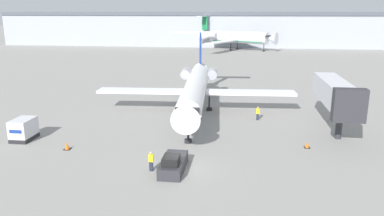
# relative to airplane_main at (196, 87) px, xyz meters

# --- Properties ---
(ground_plane) EXTENTS (600.00, 600.00, 0.00)m
(ground_plane) POSITION_rel_airplane_main_xyz_m (0.99, -19.91, -3.47)
(ground_plane) COLOR gray
(terminal_building) EXTENTS (180.00, 16.80, 12.96)m
(terminal_building) POSITION_rel_airplane_main_xyz_m (0.99, 100.09, 3.04)
(terminal_building) COLOR #9EA3AD
(terminal_building) RESTS_ON ground
(airplane_main) EXTENTS (27.21, 30.99, 10.20)m
(airplane_main) POSITION_rel_airplane_main_xyz_m (0.00, 0.00, 0.00)
(airplane_main) COLOR white
(airplane_main) RESTS_ON ground
(pushback_tug) EXTENTS (1.94, 4.83, 1.72)m
(pushback_tug) POSITION_rel_airplane_main_xyz_m (0.49, -19.83, -2.84)
(pushback_tug) COLOR #2D2D33
(pushback_tug) RESTS_ON ground
(luggage_cart) EXTENTS (1.94, 2.95, 2.33)m
(luggage_cart) POSITION_rel_airplane_main_xyz_m (-17.02, -13.98, -2.30)
(luggage_cart) COLOR #232326
(luggage_cart) RESTS_ON ground
(worker_near_tug) EXTENTS (0.40, 0.25, 1.79)m
(worker_near_tug) POSITION_rel_airplane_main_xyz_m (-1.41, -20.14, -2.53)
(worker_near_tug) COLOR #232838
(worker_near_tug) RESTS_ON ground
(worker_by_wing) EXTENTS (0.40, 0.25, 1.77)m
(worker_by_wing) POSITION_rel_airplane_main_xyz_m (8.39, -3.01, -2.54)
(worker_by_wing) COLOR #232838
(worker_by_wing) RESTS_ON ground
(traffic_cone_left) EXTENTS (0.67, 0.67, 0.79)m
(traffic_cone_left) POSITION_rel_airplane_main_xyz_m (-11.09, -16.15, -3.09)
(traffic_cone_left) COLOR black
(traffic_cone_left) RESTS_ON ground
(traffic_cone_right) EXTENTS (0.59, 0.59, 0.68)m
(traffic_cone_right) POSITION_rel_airplane_main_xyz_m (13.07, -12.47, -3.15)
(traffic_cone_right) COLOR black
(traffic_cone_right) RESTS_ON ground
(airplane_parked_far_left) EXTENTS (28.65, 36.80, 11.65)m
(airplane_parked_far_left) POSITION_rel_airplane_main_xyz_m (4.11, 84.95, 0.98)
(airplane_parked_far_left) COLOR silver
(airplane_parked_far_left) RESTS_ON ground
(jet_bridge) EXTENTS (3.20, 13.13, 6.19)m
(jet_bridge) POSITION_rel_airplane_main_xyz_m (16.88, -6.45, 0.98)
(jet_bridge) COLOR #2D2D33
(jet_bridge) RESTS_ON ground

